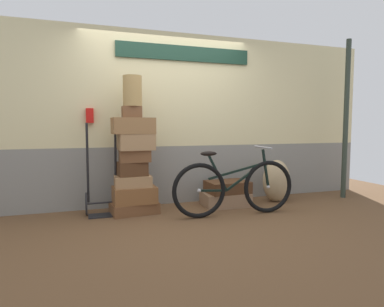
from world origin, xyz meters
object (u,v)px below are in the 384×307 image
object	(u,v)px
suitcase_2	(133,181)
suitcase_7	(132,112)
suitcase_5	(136,142)
suitcase_8	(225,199)
wicker_basket	(132,91)
suitcase_4	(135,156)
burlap_sack	(276,181)
bicycle	(234,187)
suitcase_9	(227,187)
suitcase_6	(133,126)
suitcase_0	(134,208)
suitcase_1	(135,195)
luggage_trolley	(102,194)
suitcase_3	(132,169)

from	to	relation	value
suitcase_2	suitcase_7	size ratio (longest dim) A/B	1.95
suitcase_5	suitcase_8	world-z (taller)	suitcase_5
suitcase_8	wicker_basket	size ratio (longest dim) A/B	1.68
suitcase_4	burlap_sack	world-z (taller)	suitcase_4
suitcase_4	burlap_sack	bearing A→B (deg)	1.55
suitcase_5	bicycle	size ratio (longest dim) A/B	0.27
suitcase_5	suitcase_9	distance (m)	1.51
suitcase_9	bicycle	bearing A→B (deg)	-106.65
suitcase_5	suitcase_9	xyz separation A→B (m)	(1.34, 0.00, -0.69)
suitcase_5	suitcase_6	size ratio (longest dim) A/B	0.85
suitcase_0	suitcase_1	size ratio (longest dim) A/B	1.09
burlap_sack	wicker_basket	bearing A→B (deg)	-179.80
suitcase_0	suitcase_5	size ratio (longest dim) A/B	1.34
suitcase_8	burlap_sack	xyz separation A→B (m)	(0.87, -0.02, 0.23)
suitcase_5	suitcase_9	size ratio (longest dim) A/B	0.76
suitcase_4	bicycle	distance (m)	1.39
suitcase_0	suitcase_9	size ratio (longest dim) A/B	1.02
suitcase_2	luggage_trolley	xyz separation A→B (m)	(-0.40, 0.07, -0.17)
suitcase_3	wicker_basket	bearing A→B (deg)	-50.05
suitcase_6	suitcase_9	xyz separation A→B (m)	(1.38, 0.01, -0.90)
suitcase_3	suitcase_9	size ratio (longest dim) A/B	0.62
wicker_basket	burlap_sack	world-z (taller)	wicker_basket
suitcase_4	suitcase_8	xyz separation A→B (m)	(1.34, 0.03, -0.68)
suitcase_2	suitcase_5	distance (m)	0.53
suitcase_1	suitcase_3	world-z (taller)	suitcase_3
wicker_basket	burlap_sack	xyz separation A→B (m)	(2.23, 0.01, -1.32)
suitcase_2	burlap_sack	bearing A→B (deg)	1.11
suitcase_0	suitcase_8	xyz separation A→B (m)	(1.36, 0.00, 0.02)
suitcase_3	suitcase_0	bearing A→B (deg)	20.65
suitcase_4	wicker_basket	world-z (taller)	wicker_basket
suitcase_2	luggage_trolley	size ratio (longest dim) A/B	0.39
suitcase_0	suitcase_7	distance (m)	1.30
suitcase_4	suitcase_8	size ratio (longest dim) A/B	0.61
bicycle	suitcase_0	bearing A→B (deg)	156.63
suitcase_1	suitcase_9	bearing A→B (deg)	-1.91
bicycle	suitcase_6	bearing A→B (deg)	157.82
suitcase_2	wicker_basket	size ratio (longest dim) A/B	1.21
suitcase_2	suitcase_9	size ratio (longest dim) A/B	0.79
suitcase_0	suitcase_6	xyz separation A→B (m)	(-0.00, -0.03, 1.11)
suitcase_1	suitcase_5	xyz separation A→B (m)	(0.03, -0.00, 0.71)
suitcase_1	suitcase_9	world-z (taller)	same
suitcase_1	suitcase_2	distance (m)	0.19
suitcase_1	suitcase_7	distance (m)	1.11
wicker_basket	luggage_trolley	size ratio (longest dim) A/B	0.32
luggage_trolley	burlap_sack	size ratio (longest dim) A/B	1.88
suitcase_6	suitcase_9	world-z (taller)	suitcase_6
suitcase_5	wicker_basket	distance (m)	0.67
suitcase_2	suitcase_8	xyz separation A→B (m)	(1.37, 0.00, -0.34)
suitcase_1	wicker_basket	bearing A→B (deg)	-164.25
suitcase_3	suitcase_4	size ratio (longest dim) A/B	0.93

